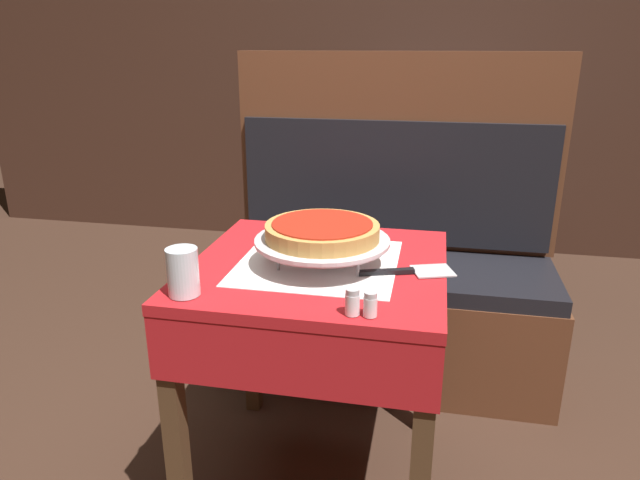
# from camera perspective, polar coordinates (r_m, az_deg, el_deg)

# --- Properties ---
(ground_plane) EXTENTS (14.00, 14.00, 0.00)m
(ground_plane) POSITION_cam_1_polar(r_m,az_deg,el_deg) (1.98, -0.14, -22.55)
(ground_plane) COLOR #382319
(dining_table_front) EXTENTS (0.70, 0.70, 0.74)m
(dining_table_front) POSITION_cam_1_polar(r_m,az_deg,el_deg) (1.63, -0.16, -6.17)
(dining_table_front) COLOR red
(dining_table_front) RESTS_ON ground_plane
(dining_table_rear) EXTENTS (0.77, 0.77, 0.73)m
(dining_table_rear) POSITION_cam_1_polar(r_m,az_deg,el_deg) (3.29, 11.38, 6.36)
(dining_table_rear) COLOR #194799
(dining_table_rear) RESTS_ON ground_plane
(booth_bench) EXTENTS (1.31, 0.51, 1.28)m
(booth_bench) POSITION_cam_1_polar(r_m,az_deg,el_deg) (2.37, 6.76, -4.71)
(booth_bench) COLOR brown
(booth_bench) RESTS_ON ground_plane
(back_wall_panel) EXTENTS (6.00, 0.04, 2.40)m
(back_wall_panel) POSITION_cam_1_polar(r_m,az_deg,el_deg) (3.80, 7.36, 17.22)
(back_wall_panel) COLOR #3D2319
(back_wall_panel) RESTS_ON ground_plane
(pizza_pan_stand) EXTENTS (0.37, 0.37, 0.07)m
(pizza_pan_stand) POSITION_cam_1_polar(r_m,az_deg,el_deg) (1.54, 0.22, -0.22)
(pizza_pan_stand) COLOR #ADADB2
(pizza_pan_stand) RESTS_ON dining_table_front
(deep_dish_pizza) EXTENTS (0.31, 0.31, 0.05)m
(deep_dish_pizza) POSITION_cam_1_polar(r_m,az_deg,el_deg) (1.53, 0.22, 0.93)
(deep_dish_pizza) COLOR #C68E47
(deep_dish_pizza) RESTS_ON pizza_pan_stand
(pizza_server) EXTENTS (0.26, 0.13, 0.01)m
(pizza_server) POSITION_cam_1_polar(r_m,az_deg,el_deg) (1.53, 8.95, -3.11)
(pizza_server) COLOR #BCBCC1
(pizza_server) RESTS_ON dining_table_front
(water_glass_near) EXTENTS (0.08, 0.08, 0.12)m
(water_glass_near) POSITION_cam_1_polar(r_m,az_deg,el_deg) (1.40, -13.54, -3.12)
(water_glass_near) COLOR silver
(water_glass_near) RESTS_ON dining_table_front
(salt_shaker) EXTENTS (0.03, 0.03, 0.06)m
(salt_shaker) POSITION_cam_1_polar(r_m,az_deg,el_deg) (1.28, 3.26, -6.19)
(salt_shaker) COLOR silver
(salt_shaker) RESTS_ON dining_table_front
(pepper_shaker) EXTENTS (0.03, 0.03, 0.06)m
(pepper_shaker) POSITION_cam_1_polar(r_m,az_deg,el_deg) (1.27, 5.06, -6.42)
(pepper_shaker) COLOR silver
(pepper_shaker) RESTS_ON dining_table_front
(condiment_caddy) EXTENTS (0.14, 0.14, 0.17)m
(condiment_caddy) POSITION_cam_1_polar(r_m,az_deg,el_deg) (3.23, 10.76, 9.08)
(condiment_caddy) COLOR black
(condiment_caddy) RESTS_ON dining_table_rear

